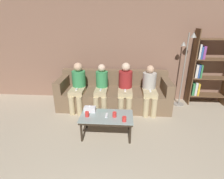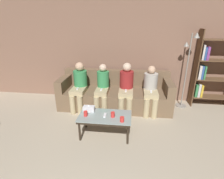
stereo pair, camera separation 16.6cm
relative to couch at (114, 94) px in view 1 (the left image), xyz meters
The scene contains 14 objects.
wall_back 1.12m from the couch, 90.00° to the left, with size 12.00×0.06×2.60m.
couch is the anchor object (origin of this frame).
coffee_table 1.28m from the couch, 92.60° to the right, with size 0.97×0.54×0.42m.
cup_near_left 1.32m from the couch, 86.07° to the right, with size 0.07×0.07×0.09m.
cup_near_right 1.48m from the couch, 79.55° to the right, with size 0.08×0.08×0.09m.
cup_far_center 1.40m from the couch, 107.11° to the right, with size 0.07×0.07×0.09m.
tissue_box 1.22m from the couch, 108.99° to the right, with size 0.22×0.12×0.13m.
game_remote 1.29m from the couch, 92.60° to the right, with size 0.04×0.15×0.02m.
bookshelf 2.37m from the couch, ahead, with size 0.93×0.32×1.89m.
standing_lamp 1.90m from the couch, ahead, with size 0.31×0.26×1.82m.
seated_person_left_end 0.93m from the couch, 165.55° to the right, with size 0.32×0.67×1.14m.
seated_person_mid_left 0.45m from the couch, 140.43° to the right, with size 0.31×0.64×1.11m.
seated_person_mid_right 0.47m from the couch, 37.05° to the right, with size 0.32×0.66×1.15m.
seated_person_right_end 0.92m from the couch, 14.49° to the right, with size 0.32×0.64×1.10m.
Camera 1 is at (0.24, -0.44, 2.05)m, focal length 28.00 mm.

